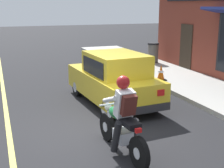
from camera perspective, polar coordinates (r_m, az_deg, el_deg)
ground_plane at (r=7.36m, az=-3.76°, el=-9.19°), size 80.00×80.00×0.00m
sidewalk_curb at (r=11.96m, az=14.37°, el=-0.01°), size 2.60×22.00×0.14m
lane_stripe at (r=9.92m, az=-18.95°, el=-3.67°), size 0.12×19.80×0.01m
motorcycle_with_rider at (r=6.22m, az=1.92°, el=-6.93°), size 0.60×2.02×1.62m
car_hatchback at (r=9.36m, az=0.26°, el=0.91°), size 1.90×3.89×1.57m
traffic_cone at (r=11.99m, az=8.93°, el=2.07°), size 0.36×0.36×0.60m
trash_bin at (r=15.64m, az=7.51°, el=5.71°), size 0.56×0.56×0.98m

